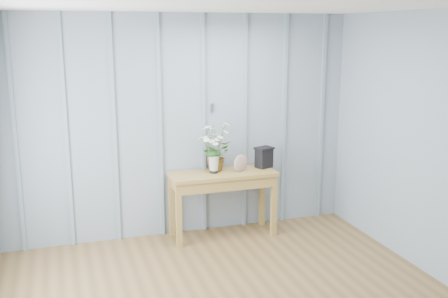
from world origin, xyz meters
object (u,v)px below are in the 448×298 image
object	(u,v)px
sideboard	(223,182)
felt_disc_vessel	(241,163)
carved_box	(264,157)
daisy_vase	(214,142)

from	to	relation	value
sideboard	felt_disc_vessel	bearing A→B (deg)	-7.44
sideboard	carved_box	xyz separation A→B (m)	(0.52, 0.06, 0.24)
daisy_vase	carved_box	distance (m)	0.67
felt_disc_vessel	carved_box	size ratio (longest dim) A/B	0.81
sideboard	daisy_vase	world-z (taller)	daisy_vase
daisy_vase	felt_disc_vessel	world-z (taller)	daisy_vase
sideboard	carved_box	bearing A→B (deg)	6.13
sideboard	carved_box	size ratio (longest dim) A/B	4.96
felt_disc_vessel	carved_box	world-z (taller)	carved_box
sideboard	felt_disc_vessel	xyz separation A→B (m)	(0.21, -0.03, 0.21)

